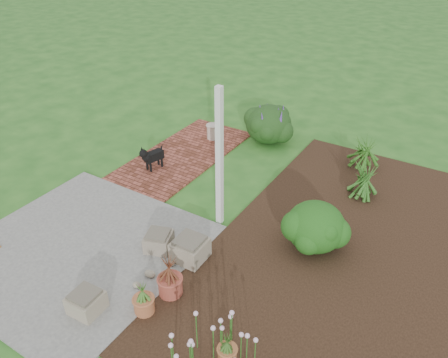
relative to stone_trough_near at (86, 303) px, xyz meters
The scene contains 18 objects.
ground 2.58m from the stone_trough_near, 86.76° to the left, with size 80.00×80.00×0.00m, color #22581C.
concrete_patio 1.39m from the stone_trough_near, 143.36° to the left, with size 3.50×3.50×0.04m, color #626260.
brick_path 4.60m from the stone_trough_near, 109.78° to the left, with size 1.60×3.50×0.04m, color #592A1C.
garden_bed 4.06m from the stone_trough_near, 49.26° to the left, with size 4.00×7.00×0.03m, color black.
veranda_post 2.91m from the stone_trough_near, 80.53° to the left, with size 0.10×0.10×2.50m, color white.
stone_trough_near is the anchor object (origin of this frame).
stone_trough_mid 1.52m from the stone_trough_near, 89.38° to the left, with size 0.41×0.41×0.27m, color gray.
stone_trough_far 1.70m from the stone_trough_near, 70.14° to the left, with size 0.49×0.49×0.32m, color gray.
black_dog 3.84m from the stone_trough_near, 116.51° to the left, with size 0.28×0.60×0.52m.
cream_ceramic_urn 5.50m from the stone_trough_near, 105.12° to the left, with size 0.26×0.26×0.35m, color #C4B2A1.
evergreen_shrub 3.60m from the stone_trough_near, 54.29° to the left, with size 0.95×0.95×0.81m, color #10430E.
agapanthus_clump_back 5.33m from the stone_trough_near, 64.25° to the left, with size 0.91×0.91×0.82m, color #19410C, non-canonical shape.
agapanthus_clump_front 6.20m from the stone_trough_near, 71.28° to the left, with size 0.91×0.91×0.81m, color #123E0C, non-canonical shape.
pink_flower_patch 1.94m from the stone_trough_near, ahead, with size 1.07×1.07×0.69m, color #113D0F, non-canonical shape.
terracotta_pot_bronze 1.15m from the stone_trough_near, 48.44° to the left, with size 0.34×0.34×0.28m, color #9B4334.
terracotta_pot_small_left 2.05m from the stone_trough_near, 10.15° to the left, with size 0.23×0.23×0.19m, color #A46137.
terracotta_pot_small_right 0.78m from the stone_trough_near, 31.34° to the left, with size 0.28×0.28×0.24m, color #A75E38.
purple_flowering_bush 5.98m from the stone_trough_near, 92.77° to the left, with size 1.07×1.07×0.91m, color black.
Camera 1 is at (3.62, -5.10, 4.71)m, focal length 35.00 mm.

